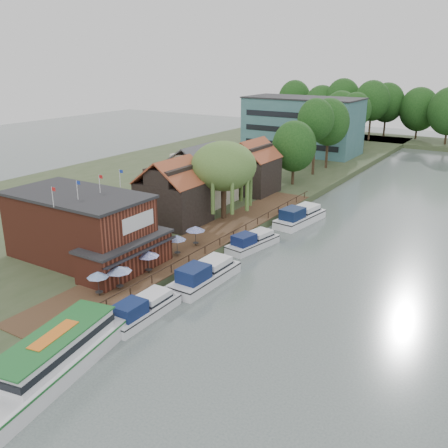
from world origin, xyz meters
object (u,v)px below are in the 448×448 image
Objects in this scene: pub at (92,229)px; willow at (224,181)px; umbrella_3 at (177,245)px; umbrella_2 at (148,262)px; cottage_a at (173,191)px; umbrella_0 at (98,284)px; swan at (96,337)px; umbrella_1 at (119,278)px; umbrella_4 at (196,236)px; cruiser_0 at (143,306)px; hotel_block at (302,125)px; cruiser_1 at (205,272)px; cruiser_3 at (300,214)px; cottage_c at (252,166)px; cottage_b at (199,174)px; tour_boat at (49,358)px; cruiser_2 at (253,240)px.

willow is (3.50, 20.00, 1.56)m from pub.
umbrella_3 is (2.96, -14.09, -3.93)m from willow.
willow is 4.39× the size of umbrella_2.
cottage_a is 16.62m from umbrella_2.
willow is at bearing 96.35° from umbrella_0.
cottage_a reaches higher than umbrella_3.
pub reaches higher than umbrella_3.
umbrella_1 is at bearing 117.14° from swan.
umbrella_4 is at bearing 90.75° from umbrella_3.
pub is 2.33× the size of cottage_a.
umbrella_0 is at bearing -173.81° from cruiser_0.
umbrella_1 is at bearing 160.73° from cruiser_0.
willow is (11.50, -51.00, -0.94)m from hotel_block.
willow is 1.02× the size of cruiser_1.
hotel_block is at bearing 97.13° from cottage_a.
umbrella_4 is 0.23× the size of cruiser_3.
cottage_a is 0.95× the size of cruiser_0.
cottage_c is 40.18m from umbrella_0.
cottage_b is 43.04m from tour_boat.
pub reaches higher than tour_boat.
umbrella_3 is 5.82m from cruiser_1.
umbrella_0 is 0.23× the size of cruiser_1.
cottage_c is at bearing 154.41° from cruiser_3.
pub is at bearing -124.25° from umbrella_4.
pub is at bearing -99.93° from willow.
cruiser_2 is (10.92, -19.19, -4.19)m from cottage_c.
umbrella_0 is at bearing -119.30° from cruiser_1.
cottage_a is at bearing -93.01° from cottage_c.
pub is at bearing 116.05° from tour_boat.
cottage_c is 0.94× the size of cruiser_0.
umbrella_1 is 4.32m from umbrella_2.
willow is at bearing 101.87° from umbrella_3.
cottage_a is at bearing -131.99° from willow.
umbrella_3 is 5.40× the size of swan.
umbrella_0 is (2.84, -25.57, -3.93)m from willow.
umbrella_2 is (7.88, -14.33, -2.96)m from cottage_a.
umbrella_4 is (-0.46, 8.75, 0.00)m from umbrella_2.
cottage_c is 25.57m from umbrella_4.
umbrella_0 is at bearing -71.30° from cottage_b.
pub is at bearing -174.41° from umbrella_2.
cottage_a reaches higher than swan.
umbrella_3 is 10.04m from cruiser_2.
cruiser_1 is (4.66, 7.27, -1.04)m from umbrella_1.
umbrella_4 is (6.42, 9.42, -2.36)m from pub.
umbrella_1 is 0.24× the size of cruiser_1.
umbrella_4 is at bearing 89.72° from umbrella_0.
cottage_c is at bearing 101.66° from umbrella_2.
umbrella_0 is (14.34, -76.57, -4.86)m from hotel_block.
cottage_c is 50.49m from tour_boat.
pub is 12.68m from cruiser_0.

